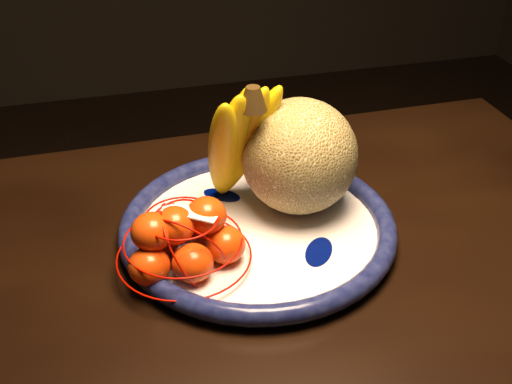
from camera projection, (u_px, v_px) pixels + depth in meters
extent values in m
cube|color=black|center=(188.00, 299.00, 0.85)|extent=(1.41, 0.86, 0.04)
cylinder|color=black|center=(441.00, 259.00, 1.47)|extent=(0.06, 0.06, 0.66)
cylinder|color=white|center=(258.00, 231.00, 0.93)|extent=(0.37, 0.37, 0.02)
torus|color=#070C37|center=(258.00, 225.00, 0.93)|extent=(0.40, 0.40, 0.03)
cylinder|color=white|center=(258.00, 234.00, 0.94)|extent=(0.18, 0.18, 0.01)
ellipsoid|color=#010A50|center=(319.00, 252.00, 0.88)|extent=(0.13, 0.15, 0.00)
ellipsoid|color=#010A50|center=(222.00, 195.00, 1.00)|extent=(0.13, 0.12, 0.00)
ellipsoid|color=#010A50|center=(178.00, 239.00, 0.91)|extent=(0.12, 0.11, 0.00)
sphere|color=olive|center=(299.00, 156.00, 0.93)|extent=(0.17, 0.17, 0.17)
ellipsoid|color=#E6B500|center=(224.00, 147.00, 0.91)|extent=(0.06, 0.14, 0.21)
ellipsoid|color=#E6B500|center=(230.00, 143.00, 0.91)|extent=(0.06, 0.13, 0.22)
ellipsoid|color=#E6B500|center=(235.00, 139.00, 0.92)|extent=(0.09, 0.12, 0.22)
ellipsoid|color=#E6B500|center=(242.00, 139.00, 0.92)|extent=(0.11, 0.12, 0.22)
ellipsoid|color=#E6B500|center=(248.00, 137.00, 0.93)|extent=(0.13, 0.11, 0.21)
cone|color=black|center=(235.00, 76.00, 0.86)|extent=(0.04, 0.04, 0.03)
ellipsoid|color=#F14F15|center=(149.00, 266.00, 0.82)|extent=(0.05, 0.05, 0.05)
ellipsoid|color=#F14F15|center=(193.00, 263.00, 0.82)|extent=(0.05, 0.05, 0.05)
ellipsoid|color=#F14F15|center=(225.00, 245.00, 0.85)|extent=(0.05, 0.05, 0.05)
ellipsoid|color=#F14F15|center=(161.00, 238.00, 0.87)|extent=(0.05, 0.05, 0.05)
ellipsoid|color=#F14F15|center=(203.00, 228.00, 0.89)|extent=(0.05, 0.05, 0.05)
ellipsoid|color=#F14F15|center=(174.00, 226.00, 0.83)|extent=(0.05, 0.05, 0.05)
ellipsoid|color=#F14F15|center=(206.00, 216.00, 0.84)|extent=(0.05, 0.05, 0.05)
ellipsoid|color=#F14F15|center=(152.00, 232.00, 0.81)|extent=(0.05, 0.05, 0.05)
torus|color=#BA0900|center=(184.00, 255.00, 0.86)|extent=(0.19, 0.19, 0.00)
torus|color=#BA0900|center=(183.00, 240.00, 0.84)|extent=(0.16, 0.16, 0.00)
torus|color=#BA0900|center=(181.00, 218.00, 0.82)|extent=(0.10, 0.10, 0.00)
torus|color=#BA0900|center=(183.00, 245.00, 0.85)|extent=(0.13, 0.10, 0.11)
torus|color=#BA0900|center=(183.00, 245.00, 0.85)|extent=(0.07, 0.13, 0.11)
torus|color=#BA0900|center=(183.00, 245.00, 0.85)|extent=(0.13, 0.12, 0.11)
cube|color=white|center=(190.00, 212.00, 0.82)|extent=(0.08, 0.06, 0.01)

